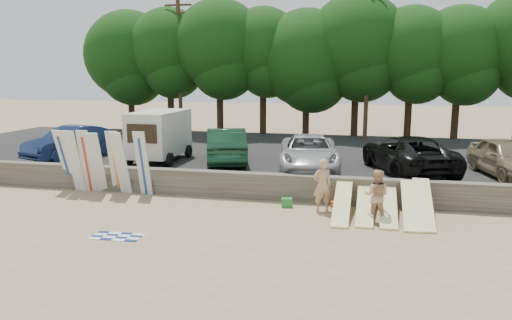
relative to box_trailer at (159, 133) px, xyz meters
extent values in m
plane|color=tan|center=(7.20, -6.18, -2.00)|extent=(120.00, 120.00, 0.00)
cube|color=#6B6356|center=(7.20, -3.18, -1.50)|extent=(44.00, 0.50, 1.00)
cube|color=#282828|center=(7.20, 4.32, -1.65)|extent=(44.00, 14.50, 0.70)
cylinder|color=#382616|center=(-7.16, 11.42, 0.48)|extent=(0.44, 0.44, 3.56)
sphere|color=#1E4714|center=(-7.16, 11.42, 3.96)|extent=(6.16, 6.16, 6.16)
cylinder|color=#382616|center=(-3.97, 11.00, 0.61)|extent=(0.44, 0.44, 3.82)
sphere|color=#1E4714|center=(-3.97, 11.00, 4.34)|extent=(5.49, 5.49, 5.49)
cylinder|color=#382616|center=(-0.39, 10.87, 0.68)|extent=(0.44, 0.44, 3.95)
sphere|color=#1E4714|center=(-0.39, 10.87, 4.54)|extent=(6.01, 6.01, 6.01)
cylinder|color=#382616|center=(2.45, 11.42, 0.62)|extent=(0.44, 0.44, 3.83)
sphere|color=#1E4714|center=(2.45, 11.42, 4.36)|extent=(5.29, 5.29, 5.29)
cylinder|color=#382616|center=(5.34, 11.42, 0.37)|extent=(0.44, 0.44, 3.35)
sphere|color=#1E4714|center=(5.34, 11.42, 3.65)|extent=(6.33, 6.33, 6.33)
cylinder|color=#382616|center=(8.49, 11.42, 0.69)|extent=(0.44, 0.44, 3.97)
sphere|color=#1E4714|center=(8.49, 11.42, 4.57)|extent=(6.27, 6.27, 6.27)
cylinder|color=#382616|center=(11.79, 11.31, 0.53)|extent=(0.44, 0.44, 3.65)
sphere|color=#1E4714|center=(11.79, 11.31, 4.09)|extent=(5.42, 5.42, 5.42)
cylinder|color=#382616|center=(14.59, 11.42, 0.50)|extent=(0.44, 0.44, 3.61)
sphere|color=#1E4714|center=(14.59, 11.42, 4.03)|extent=(5.47, 5.47, 5.47)
cylinder|color=#473321|center=(-2.80, 9.82, 3.20)|extent=(0.26, 0.26, 9.00)
cube|color=#473321|center=(-2.80, 9.82, 7.00)|extent=(1.80, 0.12, 0.12)
cube|color=#473321|center=(-2.80, 9.82, 6.50)|extent=(1.50, 0.10, 0.10)
cylinder|color=#473321|center=(9.20, 9.82, 3.20)|extent=(0.26, 0.26, 9.00)
cube|color=#473321|center=(9.20, 9.82, 6.50)|extent=(1.50, 0.10, 0.10)
cube|color=beige|center=(0.00, 0.01, 0.02)|extent=(1.83, 3.64, 2.00)
cube|color=black|center=(0.00, -1.83, 0.20)|extent=(1.36, 0.04, 0.82)
cylinder|color=black|center=(-0.95, -1.18, -1.00)|extent=(0.18, 0.60, 0.60)
cylinder|color=black|center=(0.96, -1.17, -1.00)|extent=(0.18, 0.60, 0.60)
cylinder|color=black|center=(-0.96, 1.19, -1.00)|extent=(0.18, 0.60, 0.60)
cylinder|color=black|center=(0.95, 1.19, -1.00)|extent=(0.18, 0.60, 0.60)
imported|color=#142146|center=(-4.51, -0.15, -0.54)|extent=(3.06, 4.90, 1.52)
imported|color=#133520|center=(3.14, 0.23, -0.50)|extent=(3.09, 5.14, 1.60)
imported|color=#AFB0B5|center=(7.01, -0.47, -0.57)|extent=(3.16, 5.53, 1.45)
imported|color=black|center=(11.05, -0.13, -0.54)|extent=(4.18, 6.01, 1.52)
imported|color=#7C6C4F|center=(14.84, -0.18, -0.54)|extent=(2.65, 4.73, 1.52)
cube|color=silver|center=(-2.60, -3.55, -0.74)|extent=(0.62, 0.84, 2.52)
cube|color=silver|center=(-2.00, -3.80, -0.73)|extent=(0.55, 0.71, 2.54)
cube|color=silver|center=(-1.51, -3.73, -0.72)|extent=(0.52, 0.61, 2.56)
cube|color=silver|center=(-1.03, -3.79, -0.75)|extent=(0.61, 0.91, 2.49)
cube|color=silver|center=(-0.31, -3.62, -0.73)|extent=(0.57, 0.70, 2.55)
cube|color=silver|center=(0.00, -3.76, -0.74)|extent=(0.56, 0.78, 2.52)
cube|color=silver|center=(0.91, -3.72, -0.72)|extent=(0.54, 0.59, 2.56)
cube|color=#F9EF9C|center=(8.68, -4.81, -1.54)|extent=(0.56, 2.90, 0.92)
cube|color=#F9EF9C|center=(9.44, -4.64, -1.58)|extent=(0.56, 2.92, 0.84)
cube|color=#F9EF9C|center=(10.19, -4.63, -1.57)|extent=(0.56, 2.91, 0.85)
cube|color=#F9EF9C|center=(10.90, -4.78, -1.47)|extent=(0.56, 2.86, 1.05)
cube|color=#F9EF9C|center=(11.30, -4.72, -1.44)|extent=(0.56, 2.83, 1.12)
imported|color=tan|center=(7.95, -4.39, -1.07)|extent=(0.81, 0.71, 1.86)
imported|color=tan|center=(9.78, -5.17, -1.14)|extent=(0.94, 0.79, 1.72)
cube|color=#24852F|center=(6.67, -4.09, -1.84)|extent=(0.43, 0.37, 0.32)
cube|color=orange|center=(8.39, -3.78, -1.89)|extent=(0.30, 0.25, 0.22)
plane|color=white|center=(2.30, -8.48, -1.99)|extent=(1.57, 1.57, 0.00)
camera|label=1|loc=(9.49, -21.33, 2.83)|focal=35.00mm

